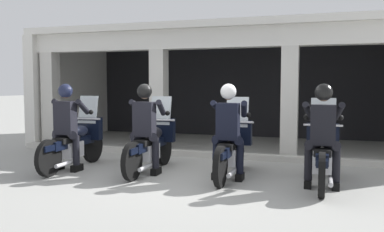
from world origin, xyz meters
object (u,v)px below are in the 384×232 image
Objects in this scene: motorcycle_far_right at (322,153)px; police_officer_far_left at (67,119)px; motorcycle_center_left at (152,143)px; police_officer_center_right at (228,123)px; police_officer_center_left at (145,121)px; motorcycle_center_right at (232,147)px; police_officer_far_right at (323,127)px; motorcycle_far_left at (76,141)px.

police_officer_far_left is at bearing -176.44° from motorcycle_far_right.
police_officer_center_right reaches higher than motorcycle_center_left.
motorcycle_far_right is at bearing 2.52° from police_officer_center_left.
motorcycle_center_left is at bearing 12.92° from police_officer_far_left.
police_officer_far_right is (1.48, -0.42, 0.44)m from motorcycle_center_right.
motorcycle_center_left is 1.00× the size of motorcycle_center_right.
motorcycle_far_left is at bearing 177.06° from motorcycle_center_right.
motorcycle_far_right is (4.44, 0.06, 0.00)m from motorcycle_far_left.
motorcycle_far_right is (1.48, 0.15, -0.44)m from police_officer_center_right.
police_officer_far_left is at bearing -163.59° from motorcycle_center_left.
police_officer_center_right reaches higher than motorcycle_center_right.
police_officer_center_left reaches higher than motorcycle_far_left.
motorcycle_center_right is at bearing -0.49° from motorcycle_far_left.
police_officer_far_left is 2.96m from police_officer_center_right.
police_officer_center_left and police_officer_far_right have the same top height.
motorcycle_center_left is 1.56m from police_officer_center_right.
police_officer_far_right reaches higher than motorcycle_far_right.
police_officer_center_right is at bearing -175.13° from motorcycle_far_right.
police_officer_center_right is at bearing -5.98° from motorcycle_far_left.
motorcycle_far_right is (1.48, -0.14, 0.00)m from motorcycle_center_right.
motorcycle_far_left is 2.96m from motorcycle_center_right.
police_officer_center_right is 0.78× the size of motorcycle_far_right.
motorcycle_far_right is 1.29× the size of police_officer_far_right.
police_officer_center_right is at bearing -10.84° from motorcycle_center_left.
police_officer_center_right is at bearing -96.91° from motorcycle_center_right.
motorcycle_center_right is 1.00× the size of motorcycle_far_right.
motorcycle_far_left is 1.29× the size of police_officer_far_left.
police_officer_far_left is 1.00× the size of police_officer_center_right.
police_officer_center_left is 2.96m from police_officer_far_right.
motorcycle_far_right is at bearing -3.48° from motorcycle_far_left.
motorcycle_far_right is 0.52m from police_officer_far_right.
motorcycle_center_right is 1.29× the size of police_officer_far_right.
police_officer_far_left is 4.44m from police_officer_far_right.
police_officer_far_right is at bearing -11.91° from police_officer_center_right.
police_officer_far_right reaches higher than motorcycle_far_left.
police_officer_center_right and police_officer_far_right have the same top height.
police_officer_far_left is at bearing 177.06° from police_officer_center_right.
police_officer_far_right is at bearing -22.51° from motorcycle_center_right.
police_officer_far_right is at bearing -7.14° from motorcycle_far_left.
police_officer_center_left is 1.48m from police_officer_center_right.
motorcycle_far_right is at bearing 0.17° from police_officer_far_left.
police_officer_far_left reaches higher than motorcycle_far_right.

